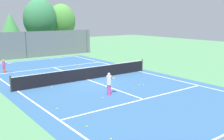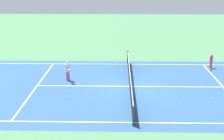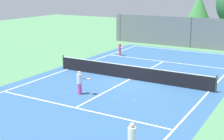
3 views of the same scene
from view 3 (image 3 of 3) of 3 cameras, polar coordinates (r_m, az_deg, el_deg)
ground_plane at (r=22.68m, az=3.19°, el=-1.64°), size 80.00×80.00×0.00m
court_surface at (r=22.68m, az=3.19°, el=-1.64°), size 13.00×25.00×0.01m
tennis_net at (r=22.54m, az=3.21°, el=-0.40°), size 11.90×0.10×1.10m
perimeter_fence at (r=35.16m, az=13.76°, el=6.43°), size 18.00×0.12×3.20m
tree_1 at (r=39.03m, az=15.10°, el=10.58°), size 2.75×2.75×5.51m
player_0 at (r=30.40m, az=1.42°, el=3.76°), size 0.75×0.72×1.20m
player_1 at (r=12.31m, az=3.52°, el=-12.34°), size 0.31×0.31×1.47m
player_2 at (r=19.39m, az=-5.71°, el=-2.20°), size 0.89×0.55×1.45m
tennis_ball_0 at (r=23.53m, az=4.97°, el=-0.99°), size 0.07×0.07×0.07m
tennis_ball_1 at (r=18.60m, az=0.43°, el=-5.19°), size 0.07×0.07×0.07m
tennis_ball_2 at (r=19.79m, az=-3.03°, el=-3.97°), size 0.07×0.07×0.07m
tennis_ball_3 at (r=24.62m, az=10.25°, el=-0.47°), size 0.07×0.07×0.07m
tennis_ball_4 at (r=26.41m, az=-3.87°, el=0.75°), size 0.07×0.07×0.07m
tennis_ball_5 at (r=18.57m, az=3.53°, el=-5.25°), size 0.07×0.07×0.07m
tennis_ball_6 at (r=28.03m, az=8.55°, el=1.43°), size 0.07×0.07×0.07m
tennis_ball_7 at (r=18.32m, az=4.08°, el=-5.54°), size 0.07×0.07×0.07m
tennis_ball_8 at (r=23.83m, az=-4.43°, el=-0.78°), size 0.07×0.07×0.07m
tennis_ball_10 at (r=26.45m, az=12.28°, el=0.47°), size 0.07×0.07×0.07m
tennis_ball_11 at (r=19.76m, az=-8.01°, el=-4.13°), size 0.07×0.07×0.07m
tennis_ball_12 at (r=21.66m, az=-14.53°, el=-2.79°), size 0.07×0.07×0.07m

